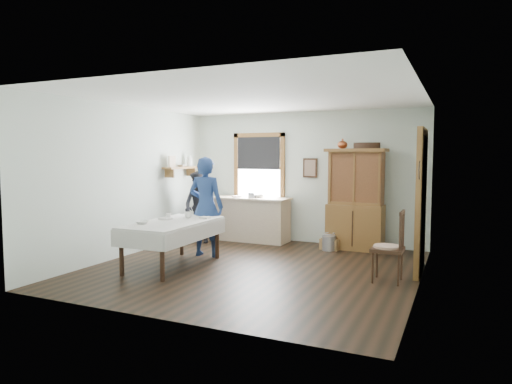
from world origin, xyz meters
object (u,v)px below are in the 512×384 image
work_counter (252,219)px  figure_dark (199,210)px  china_hutch (356,199)px  wicker_basket (330,244)px  pail (329,243)px  dining_table (173,244)px  woman_blue (206,210)px  spindle_chair (388,246)px

work_counter → figure_dark: size_ratio=1.18×
china_hutch → wicker_basket: size_ratio=5.44×
pail → wicker_basket: size_ratio=0.80×
work_counter → figure_dark: (-0.90, -0.64, 0.22)m
dining_table → wicker_basket: (1.99, 2.37, -0.26)m
wicker_basket → figure_dark: bearing=-170.7°
dining_table → figure_dark: bearing=109.3°
wicker_basket → woman_blue: woman_blue is taller
woman_blue → figure_dark: size_ratio=1.20×
spindle_chair → figure_dark: 4.24m
dining_table → figure_dark: 2.07m
work_counter → wicker_basket: 1.81m
dining_table → spindle_chair: 3.36m
dining_table → figure_dark: figure_dark is taller
pail → wicker_basket: bearing=88.7°
spindle_chair → wicker_basket: (-1.33, 1.86, -0.41)m
wicker_basket → woman_blue: 2.50m
work_counter → figure_dark: bearing=-143.3°
figure_dark → work_counter: bearing=44.7°
figure_dark → china_hutch: bearing=21.3°
pail → dining_table: bearing=-131.1°
woman_blue → pail: bearing=-149.1°
work_counter → pail: 1.81m
china_hutch → pail: (-0.42, -0.32, -0.83)m
dining_table → wicker_basket: 3.10m
woman_blue → figure_dark: woman_blue is taller
woman_blue → dining_table: bearing=79.3°
woman_blue → china_hutch: bearing=-148.9°
china_hutch → woman_blue: (-2.32, -1.69, -0.14)m
pail → woman_blue: (-1.89, -1.37, 0.68)m
woman_blue → wicker_basket: bearing=-147.4°
figure_dark → woman_blue: bearing=-44.0°
china_hutch → wicker_basket: 0.99m
work_counter → dining_table: 2.59m
spindle_chair → dining_table: bearing=-170.4°
pail → china_hutch: bearing=36.8°
wicker_basket → woman_blue: bearing=-142.4°
china_hutch → work_counter: bearing=-178.0°
woman_blue → figure_dark: 1.29m
woman_blue → figure_dark: bearing=-58.1°
wicker_basket → spindle_chair: bearing=-54.4°
work_counter → china_hutch: size_ratio=0.83×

